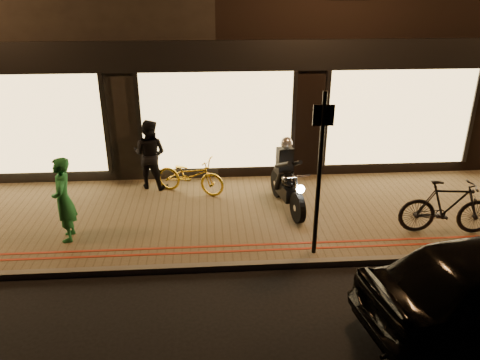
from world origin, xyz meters
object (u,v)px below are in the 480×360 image
bicycle_gold (190,175)px  motorcycle (287,182)px  person_green (64,200)px  sign_post (320,168)px

bicycle_gold → motorcycle: bearing=-91.1°
person_green → motorcycle: bearing=95.2°
sign_post → bicycle_gold: bearing=129.7°
sign_post → person_green: bearing=169.7°
motorcycle → sign_post: size_ratio=0.64×
motorcycle → bicycle_gold: bearing=145.8°
bicycle_gold → person_green: size_ratio=1.01×
motorcycle → bicycle_gold: (-2.12, 0.93, -0.17)m
sign_post → person_green: (-4.63, 0.84, -0.85)m
sign_post → person_green: sign_post is taller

